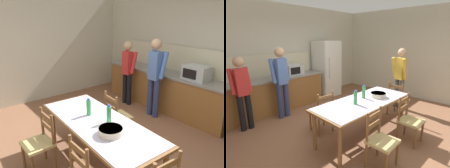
{
  "view_description": "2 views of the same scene",
  "coord_description": "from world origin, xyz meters",
  "views": [
    {
      "loc": [
        2.35,
        -1.92,
        2.26
      ],
      "look_at": [
        -0.22,
        0.16,
        1.18
      ],
      "focal_mm": 35.0,
      "sensor_mm": 36.0,
      "label": 1
    },
    {
      "loc": [
        -2.65,
        -2.16,
        1.97
      ],
      "look_at": [
        -0.44,
        -0.05,
        1.15
      ],
      "focal_mm": 28.0,
      "sensor_mm": 36.0,
      "label": 2
    }
  ],
  "objects": [
    {
      "name": "kitchen_counter",
      "position": [
        -0.79,
        2.23,
        0.46
      ],
      "size": [
        3.29,
        0.66,
        0.92
      ],
      "color": "brown",
      "rests_on": "ground"
    },
    {
      "name": "bottle_near_centre",
      "position": [
        -0.23,
        -0.29,
        0.89
      ],
      "size": [
        0.07,
        0.07,
        0.27
      ],
      "color": "green",
      "rests_on": "dining_table"
    },
    {
      "name": "chair_side_near_left",
      "position": [
        -0.48,
        -0.99,
        0.44
      ],
      "size": [
        0.43,
        0.41,
        0.91
      ],
      "rotation": [
        0.0,
        0.0,
        0.02
      ],
      "color": "brown",
      "rests_on": "ground"
    },
    {
      "name": "counter_splashback",
      "position": [
        -0.78,
        2.54,
        1.22
      ],
      "size": [
        3.25,
        0.03,
        0.6
      ],
      "primitive_type": "cube",
      "color": "beige",
      "rests_on": "kitchen_counter"
    },
    {
      "name": "microwave",
      "position": [
        0.05,
        2.21,
        1.07
      ],
      "size": [
        0.5,
        0.39,
        0.3
      ],
      "color": "#B2B7BC",
      "rests_on": "kitchen_counter"
    },
    {
      "name": "ground_plane",
      "position": [
        0.0,
        0.0,
        0.0
      ],
      "size": [
        8.32,
        8.32,
        0.0
      ],
      "primitive_type": "plane",
      "color": "brown"
    },
    {
      "name": "person_at_sink",
      "position": [
        -1.51,
        1.71,
        0.9
      ],
      "size": [
        0.4,
        0.28,
        1.61
      ],
      "rotation": [
        0.0,
        0.0,
        1.57
      ],
      "color": "black",
      "rests_on": "ground"
    },
    {
      "name": "serving_bowl",
      "position": [
        0.42,
        -0.38,
        0.82
      ],
      "size": [
        0.32,
        0.32,
        0.09
      ],
      "color": "beige",
      "rests_on": "dining_table"
    },
    {
      "name": "bottle_off_centre",
      "position": [
        0.16,
        -0.2,
        0.89
      ],
      "size": [
        0.07,
        0.07,
        0.27
      ],
      "color": "green",
      "rests_on": "dining_table"
    },
    {
      "name": "wall_back",
      "position": [
        0.0,
        2.66,
        1.45
      ],
      "size": [
        6.52,
        0.12,
        2.9
      ],
      "primitive_type": "cube",
      "color": "beige",
      "rests_on": "ground"
    },
    {
      "name": "wall_left",
      "position": [
        -3.26,
        0.0,
        1.45
      ],
      "size": [
        0.12,
        5.2,
        2.9
      ],
      "primitive_type": "cube",
      "color": "beige",
      "rests_on": "ground"
    },
    {
      "name": "chair_side_far_left",
      "position": [
        -0.42,
        0.44,
        0.44
      ],
      "size": [
        0.46,
        0.44,
        0.91
      ],
      "rotation": [
        0.0,
        0.0,
        3.03
      ],
      "color": "brown",
      "rests_on": "ground"
    },
    {
      "name": "person_at_counter",
      "position": [
        -0.62,
        1.69,
        0.99
      ],
      "size": [
        0.44,
        0.3,
        1.75
      ],
      "rotation": [
        0.0,
        0.0,
        1.57
      ],
      "color": "navy",
      "rests_on": "ground"
    },
    {
      "name": "dining_table",
      "position": [
        0.04,
        -0.3,
        0.69
      ],
      "size": [
        2.21,
        0.94,
        0.77
      ],
      "rotation": [
        0.0,
        0.0,
        -0.04
      ],
      "color": "brown",
      "rests_on": "ground"
    }
  ]
}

